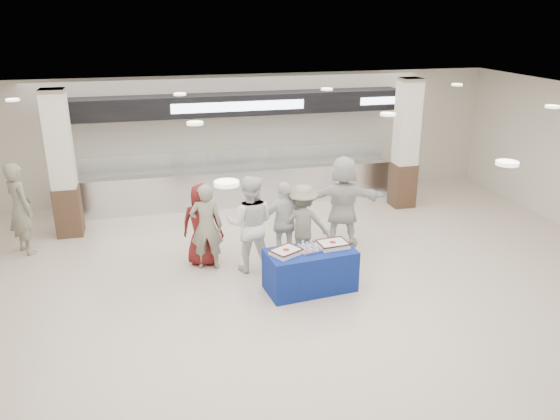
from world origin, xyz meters
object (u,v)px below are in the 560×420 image
object	(u,v)px
civilian_white	(343,201)
cupcake_tray	(310,248)
chef_short	(285,222)
civilian_maroon	(202,225)
chef_tall	(250,224)
sheet_cake_right	(333,244)
soldier_bg	(20,208)
soldier_a	(206,227)
soldier_b	(303,224)
display_table	(310,270)
sheet_cake_left	(286,251)

from	to	relation	value
civilian_white	cupcake_tray	bearing A→B (deg)	67.88
cupcake_tray	chef_short	bearing A→B (deg)	96.94
civilian_maroon	chef_tall	bearing A→B (deg)	169.16
sheet_cake_right	chef_tall	bearing A→B (deg)	143.34
cupcake_tray	soldier_bg	bearing A→B (deg)	150.83
chef_tall	soldier_bg	world-z (taller)	soldier_bg
sheet_cake_right	soldier_a	bearing A→B (deg)	149.33
chef_short	soldier_bg	distance (m)	5.34
civilian_maroon	chef_tall	world-z (taller)	chef_tall
soldier_b	soldier_bg	world-z (taller)	soldier_bg
sheet_cake_right	civilian_white	xyz separation A→B (m)	(0.79, 1.67, 0.17)
civilian_maroon	soldier_a	xyz separation A→B (m)	(0.06, -0.21, 0.03)
sheet_cake_right	soldier_bg	size ratio (longest dim) A/B	0.29
display_table	civilian_maroon	world-z (taller)	civilian_maroon
civilian_maroon	civilian_white	size ratio (longest dim) A/B	0.84
cupcake_tray	civilian_maroon	world-z (taller)	civilian_maroon
cupcake_tray	soldier_a	world-z (taller)	soldier_a
chef_tall	soldier_b	xyz separation A→B (m)	(1.06, 0.09, -0.14)
chef_short	soldier_b	size ratio (longest dim) A/B	1.03
sheet_cake_right	cupcake_tray	xyz separation A→B (m)	(-0.43, -0.03, -0.02)
soldier_bg	chef_short	bearing A→B (deg)	-144.82
sheet_cake_left	soldier_b	bearing A→B (deg)	61.08
sheet_cake_left	cupcake_tray	distance (m)	0.46
chef_tall	civilian_white	world-z (taller)	civilian_white
cupcake_tray	soldier_bg	distance (m)	5.96
display_table	chef_tall	bearing A→B (deg)	123.61
soldier_a	soldier_bg	xyz separation A→B (m)	(-3.55, 1.63, 0.10)
chef_short	soldier_bg	bearing A→B (deg)	-17.01
civilian_maroon	civilian_white	bearing A→B (deg)	-157.04
sheet_cake_right	civilian_white	world-z (taller)	civilian_white
cupcake_tray	soldier_b	distance (m)	1.11
display_table	chef_short	xyz separation A→B (m)	(-0.15, 1.25, 0.45)
sheet_cake_right	soldier_a	distance (m)	2.43
sheet_cake_right	chef_tall	world-z (taller)	chef_tall
sheet_cake_right	civilian_white	bearing A→B (deg)	64.53
soldier_a	chef_tall	size ratio (longest dim) A/B	0.91
chef_tall	chef_short	world-z (taller)	chef_tall
display_table	chef_tall	distance (m)	1.46
chef_short	soldier_b	xyz separation A→B (m)	(0.34, -0.11, -0.02)
cupcake_tray	chef_short	world-z (taller)	chef_short
soldier_b	soldier_bg	distance (m)	5.70
soldier_b	civilian_maroon	bearing A→B (deg)	3.97
soldier_bg	display_table	bearing A→B (deg)	-155.75
sheet_cake_right	cupcake_tray	distance (m)	0.43
chef_tall	soldier_b	distance (m)	1.07
soldier_a	civilian_maroon	bearing A→B (deg)	-62.64
display_table	sheet_cake_left	xyz separation A→B (m)	(-0.45, -0.03, 0.43)
civilian_white	civilian_maroon	bearing A→B (deg)	17.83
civilian_white	soldier_bg	bearing A→B (deg)	3.03
chef_tall	chef_short	size ratio (longest dim) A/B	1.14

